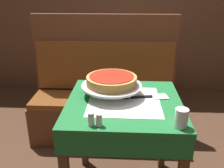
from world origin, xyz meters
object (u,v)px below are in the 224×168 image
salt_shaker (92,119)px  deep_dish_pizza (112,80)px  dining_table_front (125,116)px  condiment_caddy (127,42)px  dining_table_rear (129,56)px  booth_bench (105,104)px  water_glass_near (182,118)px  pepper_shaker (100,120)px  pizza_pan_stand (112,86)px  pizza_server (148,97)px

salt_shaker → deep_dish_pizza: bearing=77.8°
dining_table_front → condiment_caddy: 1.58m
dining_table_rear → deep_dish_pizza: deep_dish_pizza is taller
booth_bench → salt_shaker: 1.18m
dining_table_front → booth_bench: 0.87m
water_glass_near → pepper_shaker: bearing=-178.2°
deep_dish_pizza → pizza_pan_stand: bearing=180.0°
deep_dish_pizza → pepper_shaker: 0.40m
dining_table_front → water_glass_near: water_glass_near is taller
deep_dish_pizza → booth_bench: bearing=99.0°
dining_table_rear → salt_shaker: salt_shaker is taller
dining_table_rear → condiment_caddy: 0.17m
pizza_pan_stand → salt_shaker: 0.40m
dining_table_front → pepper_shaker: bearing=-112.6°
pizza_pan_stand → pizza_server: 0.24m
water_glass_near → salt_shaker: size_ratio=1.39×
deep_dish_pizza → condiment_caddy: 1.49m
pizza_pan_stand → pepper_shaker: (-0.04, -0.39, -0.03)m
dining_table_front → salt_shaker: salt_shaker is taller
pizza_pan_stand → deep_dish_pizza: (0.00, 0.00, 0.04)m
dining_table_rear → pepper_shaker: 1.88m
dining_table_rear → pizza_server: bearing=-86.1°
condiment_caddy → booth_bench: bearing=-105.1°
water_glass_near → salt_shaker: bearing=-178.4°
booth_bench → pizza_server: 0.91m
booth_bench → deep_dish_pizza: size_ratio=4.25×
pepper_shaker → condiment_caddy: 1.89m
pizza_pan_stand → salt_shaker: (-0.08, -0.39, -0.03)m
booth_bench → pizza_pan_stand: booth_bench is taller
pizza_pan_stand → salt_shaker: bearing=-102.2°
water_glass_near → pepper_shaker: (-0.42, -0.01, -0.02)m
pizza_server → dining_table_front: bearing=-158.7°
dining_table_rear → salt_shaker: bearing=-96.6°
deep_dish_pizza → salt_shaker: deep_dish_pizza is taller
booth_bench → deep_dish_pizza: booth_bench is taller
deep_dish_pizza → condiment_caddy: (0.10, 1.49, -0.06)m
deep_dish_pizza → water_glass_near: size_ratio=3.27×
dining_table_rear → water_glass_near: (0.25, -1.85, 0.17)m
pizza_server → salt_shaker: (-0.32, -0.36, 0.03)m
dining_table_front → booth_bench: booth_bench is taller
dining_table_front → condiment_caddy: condiment_caddy is taller
dining_table_rear → pizza_server: (0.10, -1.50, 0.13)m
deep_dish_pizza → dining_table_front: bearing=-45.4°
booth_bench → pepper_shaker: size_ratio=20.74×
deep_dish_pizza → salt_shaker: 0.41m
pizza_server → deep_dish_pizza: bearing=173.3°
dining_table_rear → pizza_pan_stand: bearing=-95.1°
pizza_server → booth_bench: bearing=115.3°
dining_table_front → condiment_caddy: (0.02, 1.58, 0.15)m
pepper_shaker → deep_dish_pizza: bearing=83.7°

